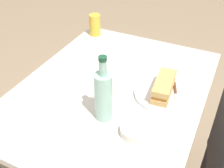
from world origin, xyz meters
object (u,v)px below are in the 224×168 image
at_px(plate_near, 163,94).
at_px(water_bottle, 103,95).
at_px(knife_near, 176,93).
at_px(baguette_sandwich_near, 164,87).
at_px(dining_table, 112,109).
at_px(olive_bowl, 134,131).
at_px(beer_glass, 95,25).

bearing_deg(plate_near, water_bottle, -36.77).
relative_size(plate_near, knife_near, 1.42).
bearing_deg(baguette_sandwich_near, water_bottle, -36.77).
xyz_separation_m(baguette_sandwich_near, knife_near, (-0.02, 0.05, -0.03)).
height_order(plate_near, knife_near, knife_near).
bearing_deg(knife_near, dining_table, -77.73).
relative_size(plate_near, olive_bowl, 2.41).
distance_m(baguette_sandwich_near, water_bottle, 0.29).
xyz_separation_m(dining_table, plate_near, (-0.04, 0.22, 0.13)).
bearing_deg(olive_bowl, beer_glass, -141.68).
bearing_deg(olive_bowl, dining_table, -138.31).
xyz_separation_m(baguette_sandwich_near, olive_bowl, (0.26, -0.03, -0.03)).
bearing_deg(baguette_sandwich_near, beer_glass, -125.62).
bearing_deg(dining_table, olive_bowl, 41.69).
relative_size(knife_near, water_bottle, 0.63).
distance_m(plate_near, olive_bowl, 0.26).
bearing_deg(plate_near, dining_table, -78.86).
bearing_deg(water_bottle, beer_glass, -148.79).
bearing_deg(water_bottle, olive_bowl, 76.45).
xyz_separation_m(baguette_sandwich_near, beer_glass, (-0.39, -0.54, 0.01)).
height_order(dining_table, beer_glass, beer_glass).
relative_size(baguette_sandwich_near, olive_bowl, 1.90).
height_order(water_bottle, olive_bowl, water_bottle).
xyz_separation_m(plate_near, olive_bowl, (0.26, -0.03, 0.01)).
distance_m(water_bottle, olive_bowl, 0.17).
bearing_deg(knife_near, beer_glass, -122.13).
relative_size(dining_table, water_bottle, 3.77).
height_order(knife_near, water_bottle, water_bottle).
xyz_separation_m(baguette_sandwich_near, water_bottle, (0.23, -0.17, 0.06)).
bearing_deg(knife_near, olive_bowl, -16.27).
distance_m(plate_near, baguette_sandwich_near, 0.04).
relative_size(baguette_sandwich_near, knife_near, 1.12).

